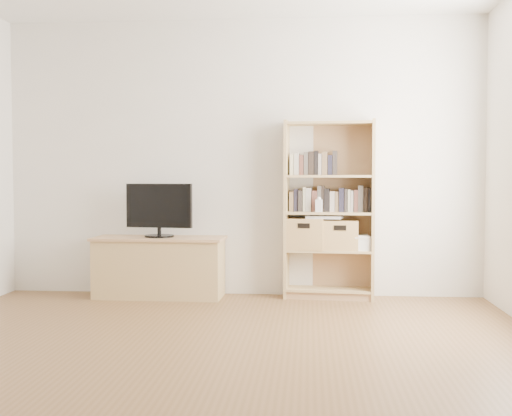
# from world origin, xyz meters

# --- Properties ---
(floor) EXTENTS (4.50, 5.00, 0.01)m
(floor) POSITION_xyz_m (0.00, 0.00, 0.00)
(floor) COLOR brown
(floor) RESTS_ON ground
(back_wall) EXTENTS (4.50, 0.02, 2.60)m
(back_wall) POSITION_xyz_m (0.00, 2.50, 1.30)
(back_wall) COLOR white
(back_wall) RESTS_ON floor
(tv_stand) EXTENTS (1.18, 0.46, 0.54)m
(tv_stand) POSITION_xyz_m (-0.75, 2.28, 0.27)
(tv_stand) COLOR tan
(tv_stand) RESTS_ON floor
(bookshelf) EXTENTS (0.84, 0.35, 1.63)m
(bookshelf) POSITION_xyz_m (0.82, 2.35, 0.82)
(bookshelf) COLOR tan
(bookshelf) RESTS_ON floor
(television) EXTENTS (0.63, 0.14, 0.49)m
(television) POSITION_xyz_m (-0.75, 2.28, 0.81)
(television) COLOR black
(television) RESTS_ON tv_stand
(books_row_mid) EXTENTS (0.89, 0.25, 0.24)m
(books_row_mid) POSITION_xyz_m (0.82, 2.37, 0.92)
(books_row_mid) COLOR olive
(books_row_mid) RESTS_ON bookshelf
(books_row_upper) EXTENTS (0.41, 0.18, 0.21)m
(books_row_upper) POSITION_xyz_m (0.64, 2.39, 1.24)
(books_row_upper) COLOR olive
(books_row_upper) RESTS_ON bookshelf
(baby_monitor) EXTENTS (0.07, 0.05, 0.11)m
(baby_monitor) POSITION_xyz_m (0.72, 2.27, 0.86)
(baby_monitor) COLOR white
(baby_monitor) RESTS_ON bookshelf
(basket_left) EXTENTS (0.37, 0.32, 0.28)m
(basket_left) POSITION_xyz_m (0.60, 2.37, 0.60)
(basket_left) COLOR tan
(basket_left) RESTS_ON bookshelf
(basket_right) EXTENTS (0.34, 0.29, 0.27)m
(basket_right) POSITION_xyz_m (0.92, 2.34, 0.59)
(basket_right) COLOR tan
(basket_right) RESTS_ON bookshelf
(laptop) EXTENTS (0.35, 0.28, 0.03)m
(laptop) POSITION_xyz_m (0.78, 2.34, 0.75)
(laptop) COLOR white
(laptop) RESTS_ON basket_left
(magazine_stack) EXTENTS (0.17, 0.25, 0.11)m
(magazine_stack) POSITION_xyz_m (1.10, 2.33, 0.51)
(magazine_stack) COLOR silver
(magazine_stack) RESTS_ON bookshelf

